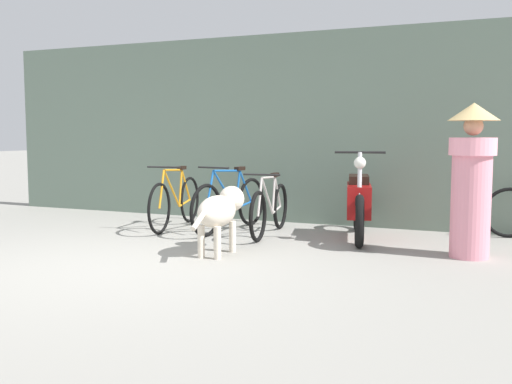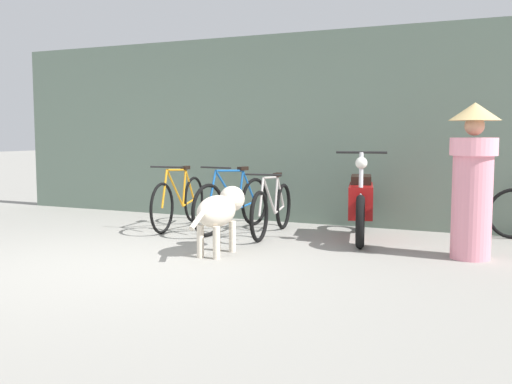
{
  "view_description": "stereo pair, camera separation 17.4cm",
  "coord_description": "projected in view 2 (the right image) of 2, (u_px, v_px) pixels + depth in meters",
  "views": [
    {
      "loc": [
        3.48,
        -4.7,
        1.29
      ],
      "look_at": [
        0.93,
        1.25,
        0.65
      ],
      "focal_mm": 42.0,
      "sensor_mm": 36.0,
      "label": 1
    },
    {
      "loc": [
        3.64,
        -4.63,
        1.29
      ],
      "look_at": [
        0.93,
        1.25,
        0.65
      ],
      "focal_mm": 42.0,
      "sensor_mm": 36.0,
      "label": 2
    }
  ],
  "objects": [
    {
      "name": "bicycle_0",
      "position": [
        179.0,
        201.0,
        8.15
      ],
      "size": [
        0.46,
        1.7,
        0.86
      ],
      "rotation": [
        0.0,
        0.0,
        -1.43
      ],
      "color": "black",
      "rests_on": "ground"
    },
    {
      "name": "stray_dog",
      "position": [
        220.0,
        210.0,
        6.41
      ],
      "size": [
        0.37,
        1.19,
        0.7
      ],
      "rotation": [
        0.0,
        0.0,
        1.62
      ],
      "color": "beige",
      "rests_on": "ground"
    },
    {
      "name": "ground_plane",
      "position": [
        116.0,
        266.0,
        5.82
      ],
      "size": [
        60.0,
        60.0,
        0.0
      ],
      "primitive_type": "plane",
      "color": "gray"
    },
    {
      "name": "motorcycle",
      "position": [
        361.0,
        203.0,
        7.26
      ],
      "size": [
        0.65,
        1.8,
        1.08
      ],
      "rotation": [
        0.0,
        0.0,
        -1.32
      ],
      "color": "black",
      "rests_on": "ground"
    },
    {
      "name": "bicycle_2",
      "position": [
        272.0,
        209.0,
        7.56
      ],
      "size": [
        0.46,
        1.64,
        0.8
      ],
      "rotation": [
        0.0,
        0.0,
        -1.46
      ],
      "color": "black",
      "rests_on": "ground"
    },
    {
      "name": "bicycle_1",
      "position": [
        233.0,
        204.0,
        7.9
      ],
      "size": [
        0.46,
        1.76,
        0.87
      ],
      "rotation": [
        0.0,
        0.0,
        -1.69
      ],
      "color": "black",
      "rests_on": "ground"
    },
    {
      "name": "shop_wall_back",
      "position": [
        262.0,
        129.0,
        8.84
      ],
      "size": [
        8.73,
        0.2,
        2.7
      ],
      "color": "slate",
      "rests_on": "ground"
    },
    {
      "name": "person_in_robes",
      "position": [
        473.0,
        176.0,
        6.08
      ],
      "size": [
        0.68,
        0.68,
        1.6
      ],
      "rotation": [
        0.0,
        0.0,
        2.72
      ],
      "color": "pink",
      "rests_on": "ground"
    }
  ]
}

